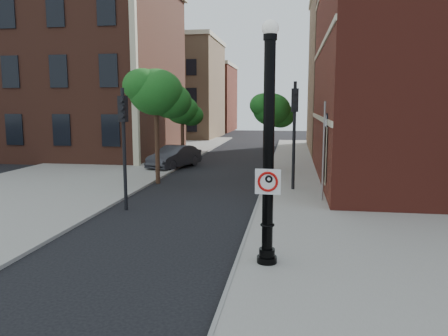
% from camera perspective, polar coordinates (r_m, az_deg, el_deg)
% --- Properties ---
extents(ground, '(120.00, 120.00, 0.00)m').
position_cam_1_polar(ground, '(12.57, -7.73, -11.70)').
color(ground, black).
rests_on(ground, ground).
extents(sidewalk_right, '(8.00, 60.00, 0.12)m').
position_cam_1_polar(sidewalk_right, '(21.87, 15.44, -3.10)').
color(sidewalk_right, gray).
rests_on(sidewalk_right, ground).
extents(sidewalk_left, '(10.00, 50.00, 0.12)m').
position_cam_1_polar(sidewalk_left, '(32.11, -14.01, 0.54)').
color(sidewalk_left, gray).
rests_on(sidewalk_left, ground).
extents(curb_edge, '(0.10, 60.00, 0.14)m').
position_cam_1_polar(curb_edge, '(21.76, 5.05, -2.86)').
color(curb_edge, gray).
rests_on(curb_edge, ground).
extents(victorian_building, '(18.60, 14.60, 17.95)m').
position_cam_1_polar(victorian_building, '(40.52, -20.52, 14.16)').
color(victorian_building, brown).
rests_on(victorian_building, ground).
extents(bg_building_tan_a, '(12.00, 12.00, 12.00)m').
position_cam_1_polar(bg_building_tan_a, '(57.44, -6.83, 10.02)').
color(bg_building_tan_a, '#9D7855').
rests_on(bg_building_tan_a, ground).
extents(bg_building_red, '(12.00, 12.00, 10.00)m').
position_cam_1_polar(bg_building_red, '(71.00, -3.74, 8.93)').
color(bg_building_red, maroon).
rests_on(bg_building_red, ground).
extents(bg_building_tan_b, '(22.00, 14.00, 14.00)m').
position_cam_1_polar(bg_building_tan_b, '(43.25, 26.26, 11.11)').
color(bg_building_tan_b, '#9D7855').
rests_on(bg_building_tan_b, ground).
extents(lamppost, '(0.54, 0.54, 6.35)m').
position_cam_1_polar(lamppost, '(11.26, 5.82, 1.37)').
color(lamppost, black).
rests_on(lamppost, ground).
extents(no_parking_sign, '(0.66, 0.08, 0.66)m').
position_cam_1_polar(no_parking_sign, '(11.18, 5.76, -1.76)').
color(no_parking_sign, white).
rests_on(no_parking_sign, ground).
extents(parked_car, '(2.97, 4.86, 1.51)m').
position_cam_1_polar(parked_car, '(29.63, -6.49, 1.46)').
color(parked_car, '#2E2E33').
rests_on(parked_car, ground).
extents(traffic_signal_left, '(0.34, 0.42, 4.92)m').
position_cam_1_polar(traffic_signal_left, '(17.88, -13.00, 5.01)').
color(traffic_signal_left, black).
rests_on(traffic_signal_left, ground).
extents(traffic_signal_right, '(0.35, 0.44, 5.37)m').
position_cam_1_polar(traffic_signal_right, '(21.51, 9.19, 6.46)').
color(traffic_signal_right, black).
rests_on(traffic_signal_right, ground).
extents(utility_pole, '(0.09, 0.09, 4.41)m').
position_cam_1_polar(utility_pole, '(19.27, 12.87, 1.93)').
color(utility_pole, '#999999').
rests_on(utility_pole, ground).
extents(street_tree_a, '(3.41, 3.08, 6.14)m').
position_cam_1_polar(street_tree_a, '(23.71, -8.74, 9.61)').
color(street_tree_a, '#362315').
rests_on(street_tree_a, ground).
extents(street_tree_b, '(2.69, 2.43, 4.85)m').
position_cam_1_polar(street_tree_b, '(30.41, -5.42, 7.44)').
color(street_tree_b, '#362315').
rests_on(street_tree_b, ground).
extents(street_tree_c, '(2.74, 2.48, 4.94)m').
position_cam_1_polar(street_tree_c, '(27.03, 6.31, 7.48)').
color(street_tree_c, '#362315').
rests_on(street_tree_c, ground).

